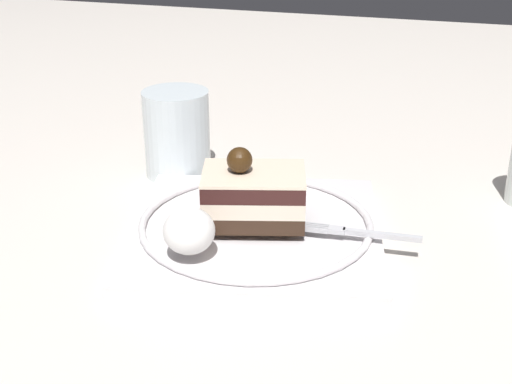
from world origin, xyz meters
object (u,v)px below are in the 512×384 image
object	(u,v)px
fork	(358,232)
drink_glass_far	(177,138)
cake_slice	(253,195)
whipped_cream_dollop	(189,231)
dessert_plate	(256,229)

from	to	relation	value
fork	drink_glass_far	distance (m)	0.28
cake_slice	fork	bearing A→B (deg)	88.51
whipped_cream_dollop	fork	bearing A→B (deg)	118.47
cake_slice	whipped_cream_dollop	size ratio (longest dim) A/B	2.43
dessert_plate	cake_slice	size ratio (longest dim) A/B	2.55
whipped_cream_dollop	fork	xyz separation A→B (m)	(-0.08, 0.14, -0.02)
dessert_plate	fork	world-z (taller)	fork
fork	cake_slice	bearing A→B (deg)	-91.49
dessert_plate	whipped_cream_dollop	bearing A→B (deg)	-25.83
dessert_plate	cake_slice	world-z (taller)	cake_slice
dessert_plate	whipped_cream_dollop	world-z (taller)	whipped_cream_dollop
whipped_cream_dollop	fork	size ratio (longest dim) A/B	0.42
whipped_cream_dollop	drink_glass_far	world-z (taller)	drink_glass_far
dessert_plate	drink_glass_far	distance (m)	0.20
drink_glass_far	whipped_cream_dollop	bearing A→B (deg)	25.10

